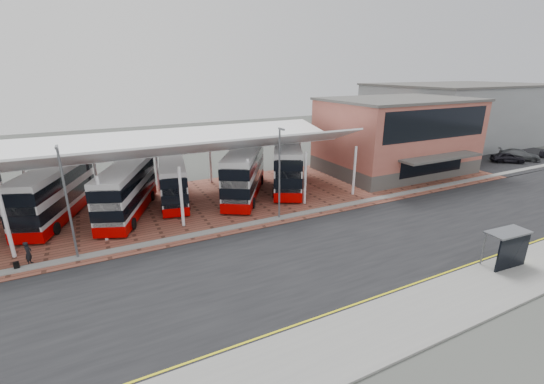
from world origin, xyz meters
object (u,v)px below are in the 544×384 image
object	(u,v)px
terminal	(397,135)
bus_5	(287,165)
bus_2	(127,191)
bus_shelter	(512,245)
bus_3	(173,181)
bus_4	(245,173)
pedestrian	(28,253)
bus_1	(55,193)
carpark_car_b	(519,155)
carpark_car_a	(508,157)

from	to	relation	value
terminal	bus_5	distance (m)	16.00
bus_2	bus_shelter	xyz separation A→B (m)	(21.49, -21.36, -0.66)
bus_3	bus_4	distance (m)	7.17
pedestrian	bus_shelter	size ratio (longest dim) A/B	0.53
bus_1	bus_shelter	xyz separation A→B (m)	(27.17, -23.17, -0.72)
bus_1	carpark_car_b	world-z (taller)	bus_1
bus_5	bus_shelter	size ratio (longest dim) A/B	3.85
bus_3	bus_shelter	size ratio (longest dim) A/B	3.34
carpark_car_b	bus_5	bearing A→B (deg)	133.94
bus_1	bus_4	distance (m)	17.22
bus_2	bus_4	bearing A→B (deg)	22.36
pedestrian	bus_shelter	xyz separation A→B (m)	(28.61, -14.82, 0.75)
bus_1	bus_4	size ratio (longest dim) A/B	0.98
bus_1	terminal	bearing A→B (deg)	19.01
terminal	bus_4	size ratio (longest dim) A/B	1.58
pedestrian	carpark_car_a	xyz separation A→B (m)	(57.24, 2.85, -0.08)
bus_1	bus_5	bearing A→B (deg)	18.31
bus_3	carpark_car_b	world-z (taller)	bus_3
carpark_car_b	bus_4	bearing A→B (deg)	135.78
terminal	pedestrian	xyz separation A→B (m)	(-39.86, -7.16, -3.77)
bus_2	pedestrian	bearing A→B (deg)	-115.59
bus_shelter	bus_1	bearing A→B (deg)	143.84
terminal	bus_shelter	distance (m)	24.87
terminal	bus_2	xyz separation A→B (m)	(-32.74, -0.61, -2.35)
bus_4	bus_shelter	world-z (taller)	bus_4
terminal	bus_2	distance (m)	32.83
bus_2	bus_4	xyz separation A→B (m)	(11.45, 0.11, 0.19)
carpark_car_a	bus_shelter	size ratio (longest dim) A/B	1.37
bus_5	bus_4	bearing A→B (deg)	-144.38
bus_5	pedestrian	size ratio (longest dim) A/B	7.21
pedestrian	bus_shelter	world-z (taller)	bus_shelter
terminal	bus_2	world-z (taller)	terminal
terminal	bus_1	distance (m)	38.50
bus_2	bus_5	world-z (taller)	bus_5
bus_4	bus_shelter	size ratio (longest dim) A/B	3.74
bus_2	bus_5	xyz separation A→B (m)	(16.88, 0.83, 0.23)
terminal	bus_shelter	world-z (taller)	terminal
bus_1	carpark_car_a	world-z (taller)	bus_1
carpark_car_b	bus_shelter	bearing A→B (deg)	170.10
bus_2	carpark_car_a	world-z (taller)	bus_2
bus_3	bus_5	world-z (taller)	bus_5
pedestrian	carpark_car_a	distance (m)	57.31
bus_3	carpark_car_a	bearing A→B (deg)	3.93
bus_2	bus_5	distance (m)	16.90
bus_4	carpark_car_b	size ratio (longest dim) A/B	2.21
bus_2	carpark_car_b	bearing A→B (deg)	18.11
bus_3	carpark_car_a	xyz separation A→B (m)	(45.63, -5.49, -1.33)
carpark_car_a	carpark_car_b	size ratio (longest dim) A/B	0.81
bus_5	bus_1	bearing A→B (deg)	-154.41
bus_5	carpark_car_a	distance (m)	33.59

